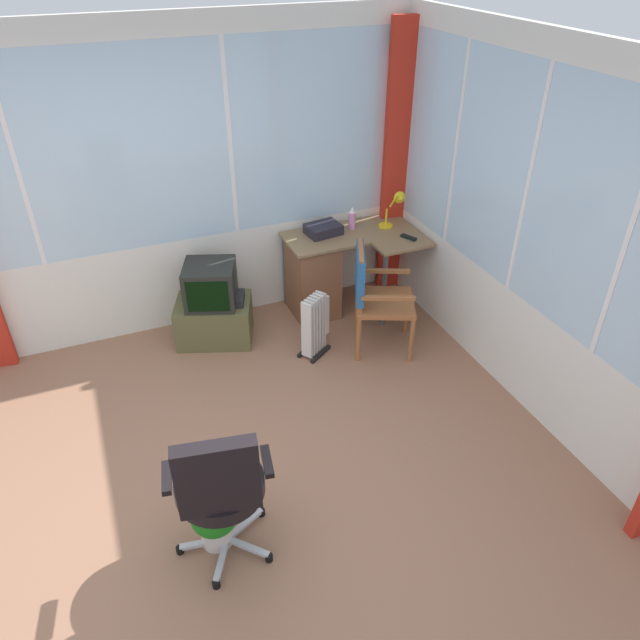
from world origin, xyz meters
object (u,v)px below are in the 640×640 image
Objects in this scene: desk_lamp at (397,205)px; spray_bottle at (352,218)px; tv_remote at (409,237)px; paper_tray at (323,229)px; wooden_armchair at (370,287)px; tv_on_stand at (213,307)px; desk at (318,273)px; space_heater at (316,324)px; office_chair at (219,486)px; potted_plant at (215,516)px.

desk_lamp reaches higher than spray_bottle.
tv_remote is at bearing -44.69° from spray_bottle.
paper_tray is (-0.67, 0.38, 0.03)m from tv_remote.
wooden_armchair is at bearing -82.59° from paper_tray.
spray_bottle is 1.49m from tv_on_stand.
desk is 5.58× the size of spray_bottle.
desk_lamp is 0.62× the size of space_heater.
spray_bottle reaches higher than desk.
desk is 3.47× the size of desk_lamp.
wooden_armchair reaches higher than tv_on_stand.
desk is at bearing 132.34° from tv_remote.
desk is 0.41m from paper_tray.
wooden_armchair is (-0.57, -0.64, -0.39)m from desk_lamp.
desk is 0.95m from desk_lamp.
wooden_armchair is (0.18, -0.69, 0.18)m from desk.
desk_lamp is at bearing 28.29° from space_heater.
desk is 8.03× the size of tv_remote.
wooden_armchair reaches higher than desk.
desk_lamp is at bearing 44.37° from office_chair.
desk_lamp is 1.35m from space_heater.
tv_remote is 0.39× the size of potted_plant.
space_heater is at bearing -151.71° from desk_lamp.
spray_bottle is 2.99m from potted_plant.
office_chair is at bearing -128.66° from spray_bottle.
space_heater is (1.23, 1.65, -0.32)m from office_chair.
paper_tray reaches higher than tv_on_stand.
desk is at bearing 105.00° from wooden_armchair.
space_heater is (-1.02, -0.30, -0.48)m from tv_remote.
desk_lamp is 1.61× the size of spray_bottle.
wooden_armchair is 1.68× the size of space_heater.
space_heater is at bearing -35.03° from tv_on_stand.
tv_remote is 0.16× the size of wooden_armchair.
wooden_armchair is 0.93× the size of office_chair.
paper_tray is 0.80m from wooden_armchair.
desk is at bearing 65.87° from space_heater.
tv_remote is at bearing 16.53° from space_heater.
potted_plant is (-2.28, -1.84, -0.54)m from tv_remote.
space_heater is (-0.46, 0.08, -0.30)m from wooden_armchair.
desk is 2.72m from office_chair.
wooden_armchair is 1.37m from tv_on_stand.
spray_bottle is at bearing 49.46° from potted_plant.
desk_lamp is 0.34× the size of office_chair.
spray_bottle reaches higher than tv_on_stand.
space_heater is (-0.36, -0.68, -0.52)m from paper_tray.
office_chair is (-1.50, -2.26, 0.20)m from desk.
spray_bottle reaches higher than tv_remote.
office_chair is at bearing -124.15° from paper_tray.
paper_tray is 0.32× the size of wooden_armchair.
desk_lamp reaches higher than tv_on_stand.
paper_tray is 0.54× the size of space_heater.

